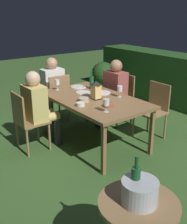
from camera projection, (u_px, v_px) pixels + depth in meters
name	position (u px, v px, depth m)	size (l,w,h in m)	color
ground_plane	(93.00, 143.00, 4.31)	(16.00, 16.00, 0.00)	#385B28
dining_table	(93.00, 101.00, 4.08)	(1.68, 0.99, 0.72)	olive
chair_side_right_a	(121.00, 97.00, 4.93)	(0.42, 0.40, 0.87)	#937047
person_in_rust	(113.00, 90.00, 4.76)	(0.38, 0.47, 1.15)	#9E4C47
chair_side_right_b	(153.00, 108.00, 4.36)	(0.42, 0.40, 0.87)	#937047
chair_head_near	(57.00, 96.00, 4.96)	(0.40, 0.42, 0.87)	#937047
person_in_cream	(51.00, 85.00, 5.06)	(0.48, 0.38, 1.15)	white
chair_side_left_a	(27.00, 119.00, 3.93)	(0.42, 0.40, 0.87)	#937047
person_in_mustard	(39.00, 106.00, 3.99)	(0.38, 0.47, 1.15)	tan
lantern_centerpiece	(96.00, 89.00, 3.97)	(0.15, 0.15, 0.27)	black
green_bottle_on_table	(92.00, 82.00, 4.50)	(0.07, 0.07, 0.29)	#195128
wine_glass_a	(106.00, 103.00, 3.48)	(0.08, 0.08, 0.17)	silver
wine_glass_b	(57.00, 83.00, 4.43)	(0.08, 0.08, 0.17)	silver
wine_glass_c	(120.00, 89.00, 4.07)	(0.08, 0.08, 0.17)	silver
plate_a	(78.00, 87.00, 4.61)	(0.26, 0.26, 0.01)	silver
plate_b	(83.00, 92.00, 4.30)	(0.22, 0.22, 0.01)	silver
plate_c	(102.00, 93.00, 4.29)	(0.26, 0.26, 0.01)	silver
bowl_olives	(80.00, 104.00, 3.72)	(0.11, 0.11, 0.05)	silver
bowl_bread	(84.00, 99.00, 3.91)	(0.15, 0.15, 0.05)	#BCAD8E
bowl_salad	(108.00, 105.00, 3.70)	(0.14, 0.14, 0.04)	#9E5138
ice_bucket	(139.00, 190.00, 1.93)	(0.26, 0.26, 0.34)	#B2B7BF
potted_plant_by_hedge	(103.00, 75.00, 6.59)	(0.54, 0.54, 0.78)	brown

